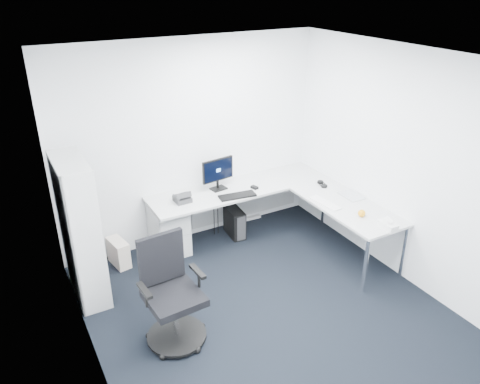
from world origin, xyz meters
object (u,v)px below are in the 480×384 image
bookshelf (80,230)px  task_chair (174,295)px  laptop (352,188)px  monitor (218,174)px  l_desk (254,222)px

bookshelf → task_chair: bookshelf is taller
bookshelf → laptop: size_ratio=5.02×
task_chair → monitor: bearing=47.2°
monitor → laptop: size_ratio=1.41×
bookshelf → task_chair: 1.38m
l_desk → task_chair: bearing=-143.7°
task_chair → laptop: size_ratio=3.38×
monitor → laptop: (1.41, -1.03, -0.11)m
l_desk → bookshelf: bookshelf is taller
monitor → l_desk: bearing=-63.2°
l_desk → laptop: laptop is taller
monitor → laptop: 1.75m
bookshelf → task_chair: size_ratio=1.49×
l_desk → laptop: size_ratio=7.71×
l_desk → task_chair: task_chair is taller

